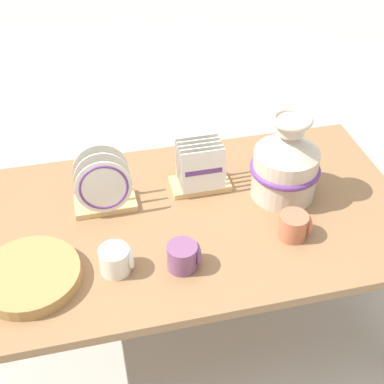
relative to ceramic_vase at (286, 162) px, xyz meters
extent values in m
plane|color=#B2ADA3|center=(-0.36, -0.04, -0.76)|extent=(14.00, 14.00, 0.00)
cube|color=olive|center=(-0.36, -0.04, -0.16)|extent=(1.59, 0.89, 0.03)
cylinder|color=olive|center=(-1.10, 0.35, -0.47)|extent=(0.06, 0.06, 0.57)
cylinder|color=olive|center=(0.38, 0.35, -0.47)|extent=(0.06, 0.06, 0.57)
cylinder|color=beige|center=(0.00, 0.00, -0.05)|extent=(0.24, 0.24, 0.19)
cone|color=beige|center=(0.00, 0.00, 0.09)|extent=(0.24, 0.24, 0.08)
cylinder|color=beige|center=(0.00, 0.00, 0.16)|extent=(0.10, 0.10, 0.05)
torus|color=beige|center=(0.00, 0.00, 0.18)|extent=(0.15, 0.15, 0.02)
torus|color=#60337A|center=(0.00, 0.00, -0.03)|extent=(0.26, 0.26, 0.02)
cube|color=tan|center=(-0.66, 0.08, -0.13)|extent=(0.22, 0.12, 0.02)
cylinder|color=tan|center=(-0.74, 0.13, -0.09)|extent=(0.01, 0.01, 0.06)
cylinder|color=tan|center=(-0.58, 0.13, -0.09)|extent=(0.01, 0.01, 0.06)
cylinder|color=silver|center=(-0.66, 0.03, -0.02)|extent=(0.20, 0.04, 0.20)
torus|color=#5B3375|center=(-0.66, 0.03, -0.02)|extent=(0.17, 0.04, 0.17)
cylinder|color=silver|center=(-0.66, 0.08, -0.02)|extent=(0.20, 0.04, 0.20)
cylinder|color=silver|center=(-0.66, 0.14, -0.02)|extent=(0.20, 0.04, 0.20)
cube|color=tan|center=(-0.29, 0.11, -0.13)|extent=(0.22, 0.12, 0.02)
cylinder|color=tan|center=(-0.37, 0.16, -0.09)|extent=(0.01, 0.01, 0.06)
cylinder|color=tan|center=(-0.21, 0.16, -0.09)|extent=(0.01, 0.01, 0.06)
cube|color=silver|center=(-0.29, 0.06, -0.04)|extent=(0.17, 0.03, 0.16)
cube|color=silver|center=(-0.29, 0.09, -0.04)|extent=(0.17, 0.03, 0.16)
cube|color=silver|center=(-0.29, 0.11, -0.04)|extent=(0.17, 0.03, 0.16)
cube|color=silver|center=(-0.29, 0.14, -0.04)|extent=(0.17, 0.03, 0.16)
cube|color=silver|center=(-0.29, 0.17, -0.04)|extent=(0.17, 0.03, 0.16)
cube|color=#5B3375|center=(-0.29, 0.06, -0.04)|extent=(0.14, 0.01, 0.02)
cylinder|color=#AD7F47|center=(-0.93, -0.23, -0.14)|extent=(0.32, 0.32, 0.01)
cylinder|color=#AD7F47|center=(-0.93, -0.23, -0.13)|extent=(0.32, 0.32, 0.01)
cylinder|color=#AD7F47|center=(-0.93, -0.23, -0.12)|extent=(0.32, 0.32, 0.01)
cylinder|color=#AD7F47|center=(-0.93, -0.23, -0.11)|extent=(0.32, 0.32, 0.01)
cylinder|color=#AD7F47|center=(-0.93, -0.23, -0.11)|extent=(0.32, 0.32, 0.01)
cylinder|color=#B76647|center=(-0.05, -0.22, -0.10)|extent=(0.10, 0.10, 0.09)
torus|color=#B76647|center=(0.00, -0.22, -0.10)|extent=(0.02, 0.08, 0.08)
cylinder|color=silver|center=(-0.66, -0.24, -0.10)|extent=(0.10, 0.10, 0.09)
torus|color=silver|center=(-0.61, -0.24, -0.10)|extent=(0.02, 0.08, 0.08)
cylinder|color=#7A4770|center=(-0.45, -0.28, -0.10)|extent=(0.10, 0.10, 0.09)
torus|color=#7A4770|center=(-0.40, -0.28, -0.10)|extent=(0.02, 0.08, 0.08)
camera|label=1|loc=(-0.69, -1.44, 1.15)|focal=50.00mm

